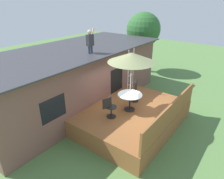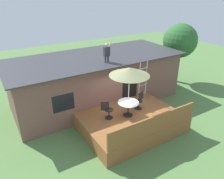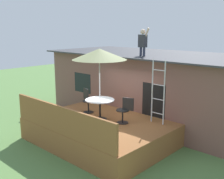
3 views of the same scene
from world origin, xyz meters
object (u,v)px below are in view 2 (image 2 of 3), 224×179
object	(u,v)px
step_ladder	(143,81)
patio_chair_left	(107,110)
patio_umbrella	(129,72)
patio_chair_right	(139,100)
person_figure	(107,51)
backyard_tree	(180,41)
patio_table	(128,105)

from	to	relation	value
step_ladder	patio_chair_left	world-z (taller)	step_ladder
patio_umbrella	patio_chair_right	distance (m)	2.12
patio_chair_left	patio_chair_right	bearing A→B (deg)	16.50
person_figure	backyard_tree	distance (m)	6.72
step_ladder	backyard_tree	distance (m)	5.62
patio_umbrella	patio_chair_right	bearing A→B (deg)	17.66
patio_chair_right	step_ladder	bearing A→B (deg)	-153.53
patio_umbrella	person_figure	xyz separation A→B (m)	(0.13, 2.29, 0.40)
patio_chair_left	step_ladder	bearing A→B (deg)	32.81
person_figure	patio_chair_left	distance (m)	3.24
patio_table	person_figure	bearing A→B (deg)	86.80
step_ladder	backyard_tree	world-z (taller)	backyard_tree
patio_table	step_ladder	bearing A→B (deg)	32.04
patio_table	patio_umbrella	bearing A→B (deg)	-162.65
person_figure	backyard_tree	xyz separation A→B (m)	(6.64, 0.95, -0.42)
person_figure	patio_chair_right	world-z (taller)	person_figure
patio_table	person_figure	xyz separation A→B (m)	(0.13, 2.29, 2.16)
backyard_tree	patio_chair_right	bearing A→B (deg)	-153.19
patio_chair_left	backyard_tree	size ratio (longest dim) A/B	0.21
step_ladder	patio_chair_left	distance (m)	2.91
patio_umbrella	patio_chair_left	bearing A→B (deg)	162.91
step_ladder	backyard_tree	size ratio (longest dim) A/B	0.50
patio_umbrella	patio_chair_right	xyz separation A→B (m)	(0.91, 0.29, -1.89)
patio_chair_left	backyard_tree	distance (m)	8.52
patio_umbrella	patio_chair_left	world-z (taller)	patio_umbrella
person_figure	patio_chair_right	distance (m)	3.14
step_ladder	patio_chair_right	world-z (taller)	step_ladder
person_figure	patio_table	bearing A→B (deg)	-93.20
person_figure	patio_chair_left	size ratio (longest dim) A/B	1.21
backyard_tree	patio_table	bearing A→B (deg)	-154.35
step_ladder	patio_chair_right	distance (m)	1.30
backyard_tree	step_ladder	bearing A→B (deg)	-156.71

